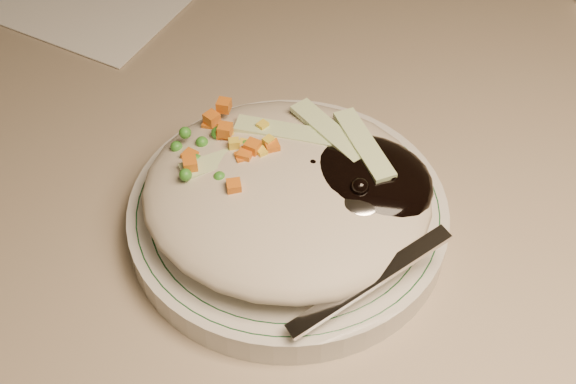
# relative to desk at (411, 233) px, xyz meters

# --- Properties ---
(desk) EXTENTS (1.40, 0.70, 0.74)m
(desk) POSITION_rel_desk_xyz_m (0.00, 0.00, 0.00)
(desk) COLOR gray
(desk) RESTS_ON ground
(plate) EXTENTS (0.22, 0.22, 0.02)m
(plate) POSITION_rel_desk_xyz_m (-0.09, -0.18, 0.21)
(plate) COLOR silver
(plate) RESTS_ON desk
(plate_rim) EXTENTS (0.21, 0.21, 0.00)m
(plate_rim) POSITION_rel_desk_xyz_m (-0.09, -0.18, 0.22)
(plate_rim) COLOR #144723
(plate_rim) RESTS_ON plate
(meal) EXTENTS (0.21, 0.19, 0.05)m
(meal) POSITION_rel_desk_xyz_m (-0.08, -0.18, 0.24)
(meal) COLOR #B5AA93
(meal) RESTS_ON plate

